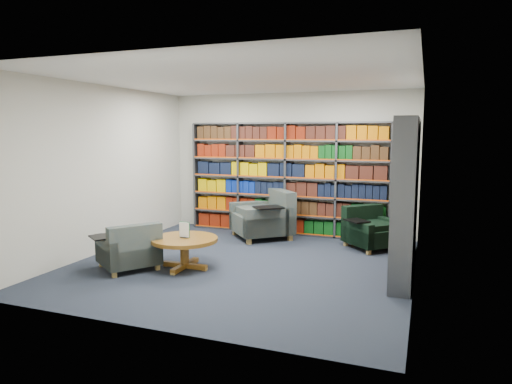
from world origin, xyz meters
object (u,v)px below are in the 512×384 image
(chair_green_right, at_px, (370,231))
(chair_teal_front, at_px, (130,251))
(coffee_table, at_px, (184,244))
(chair_teal_left, at_px, (267,218))

(chair_green_right, relative_size, chair_teal_front, 1.03)
(chair_green_right, relative_size, coffee_table, 1.13)
(chair_teal_left, height_order, chair_green_right, chair_teal_left)
(coffee_table, bearing_deg, chair_teal_left, 78.71)
(chair_green_right, bearing_deg, chair_teal_left, 177.22)
(chair_teal_front, bearing_deg, coffee_table, 24.72)
(chair_teal_left, xyz_separation_m, chair_teal_front, (-1.20, -2.69, -0.08))
(chair_teal_left, bearing_deg, chair_green_right, -2.78)
(chair_green_right, distance_m, coffee_table, 3.32)
(chair_teal_left, relative_size, chair_teal_front, 1.31)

